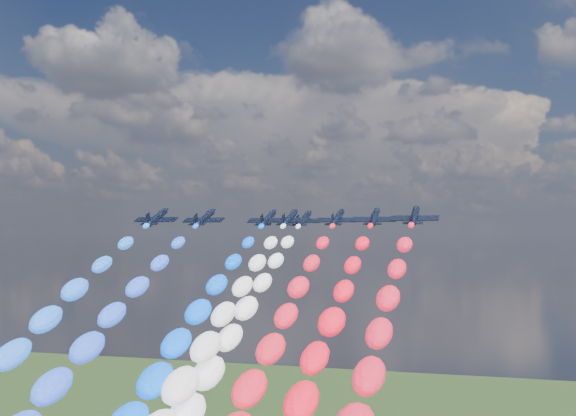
% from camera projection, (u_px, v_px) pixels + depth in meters
% --- Properties ---
extents(jet_0, '(9.38, 12.50, 6.64)m').
position_uv_depth(jet_0, '(157.00, 217.00, 156.44)').
color(jet_0, black).
extents(jet_1, '(9.36, 12.49, 6.64)m').
position_uv_depth(jet_1, '(205.00, 218.00, 163.25)').
color(jet_1, black).
extents(jet_2, '(8.97, 12.21, 6.64)m').
position_uv_depth(jet_2, '(268.00, 218.00, 168.20)').
color(jet_2, black).
extents(jet_3, '(9.08, 12.29, 6.64)m').
position_uv_depth(jet_3, '(290.00, 218.00, 164.00)').
color(jet_3, black).
extents(jet_4, '(9.51, 12.60, 6.64)m').
position_uv_depth(jet_4, '(304.00, 219.00, 174.22)').
color(jet_4, black).
extents(trail_4, '(6.43, 116.48, 64.28)m').
position_uv_depth(trail_4, '(200.00, 412.00, 115.99)').
color(trail_4, silver).
extents(jet_5, '(9.11, 12.30, 6.64)m').
position_uv_depth(jet_5, '(337.00, 218.00, 162.05)').
color(jet_5, black).
extents(jet_6, '(9.64, 12.69, 6.64)m').
position_uv_depth(jet_6, '(375.00, 217.00, 153.68)').
color(jet_6, black).
extents(jet_7, '(9.39, 12.51, 6.64)m').
position_uv_depth(jet_7, '(415.00, 216.00, 140.26)').
color(jet_7, black).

